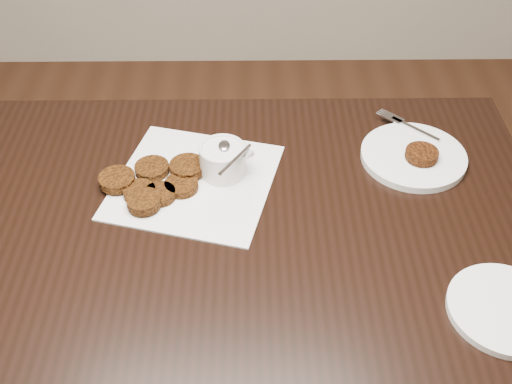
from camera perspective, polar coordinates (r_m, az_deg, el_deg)
table at (r=1.42m, az=-6.62°, el=-15.12°), size 1.42×0.91×0.75m
napkin at (r=1.24m, az=-5.61°, el=0.96°), size 0.36×0.36×0.00m
sauce_ramekin at (r=1.21m, az=-3.10°, el=4.08°), size 0.14×0.14×0.13m
patty_cluster at (r=1.22m, az=-9.08°, el=0.64°), size 0.30×0.30×0.02m
plate_with_patty at (r=1.32m, az=14.14°, el=3.44°), size 0.30×0.30×0.03m
plate_empty at (r=1.09m, az=21.66°, el=-9.87°), size 0.22×0.22×0.01m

